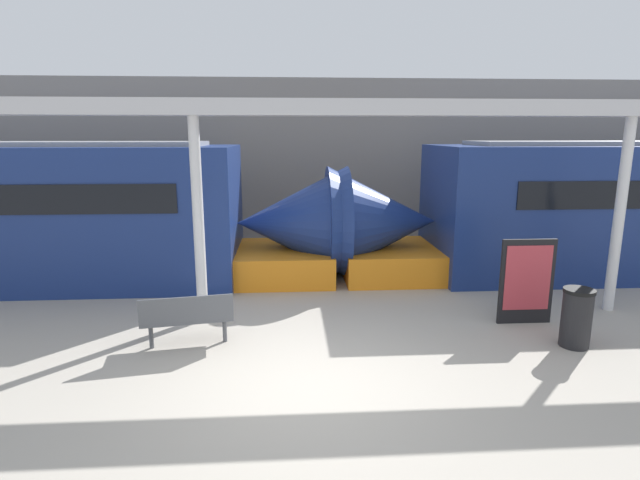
# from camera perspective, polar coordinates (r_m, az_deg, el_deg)

# --- Properties ---
(ground_plane) EXTENTS (60.00, 60.00, 0.00)m
(ground_plane) POSITION_cam_1_polar(r_m,az_deg,el_deg) (7.13, -1.55, -16.19)
(ground_plane) COLOR #A8A093
(station_wall) EXTENTS (56.00, 0.20, 5.00)m
(station_wall) POSITION_cam_1_polar(r_m,az_deg,el_deg) (15.53, -2.94, 8.83)
(station_wall) COLOR gray
(station_wall) RESTS_ON ground_plane
(bench_near) EXTENTS (1.50, 0.67, 0.88)m
(bench_near) POSITION_cam_1_polar(r_m,az_deg,el_deg) (8.32, -14.93, -8.41)
(bench_near) COLOR #4C4F54
(bench_near) RESTS_ON ground_plane
(trash_bin) EXTENTS (0.48, 0.48, 0.96)m
(trash_bin) POSITION_cam_1_polar(r_m,az_deg,el_deg) (9.07, 27.26, -7.90)
(trash_bin) COLOR black
(trash_bin) RESTS_ON ground_plane
(poster_board) EXTENTS (0.98, 0.07, 1.56)m
(poster_board) POSITION_cam_1_polar(r_m,az_deg,el_deg) (9.68, 22.55, -4.37)
(poster_board) COLOR black
(poster_board) RESTS_ON ground_plane
(support_column_near) EXTENTS (0.19, 0.19, 3.67)m
(support_column_near) POSITION_cam_1_polar(r_m,az_deg,el_deg) (9.16, -13.73, 2.07)
(support_column_near) COLOR silver
(support_column_near) RESTS_ON ground_plane
(support_column_far) EXTENTS (0.19, 0.19, 3.67)m
(support_column_far) POSITION_cam_1_polar(r_m,az_deg,el_deg) (10.96, 31.00, 2.29)
(support_column_far) COLOR silver
(support_column_far) RESTS_ON ground_plane
(canopy_beam) EXTENTS (28.00, 0.60, 0.28)m
(canopy_beam) POSITION_cam_1_polar(r_m,az_deg,el_deg) (9.04, -14.37, 14.51)
(canopy_beam) COLOR #B7B7BC
(canopy_beam) RESTS_ON support_column_near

